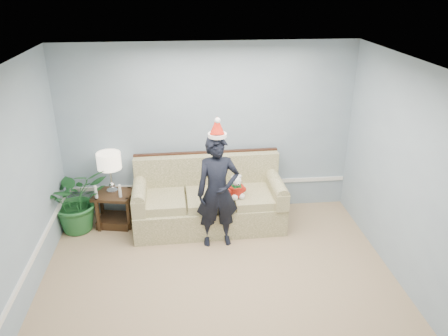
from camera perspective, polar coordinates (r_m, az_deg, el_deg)
name	(u,v)px	position (r m, az deg, el deg)	size (l,w,h in m)	color
room_shell	(224,211)	(4.47, 0.00, -5.62)	(4.54, 5.04, 2.74)	tan
wainscot_trim	(127,231)	(5.97, -12.57, -8.01)	(4.49, 4.99, 0.06)	white
sofa	(209,201)	(6.71, -2.03, -4.37)	(2.26, 1.02, 1.05)	#58602D
side_table	(115,212)	(6.95, -14.03, -5.64)	(0.63, 0.56, 0.54)	#332112
table_lamp	(109,162)	(6.66, -14.77, 0.71)	(0.35, 0.35, 0.63)	silver
candle_pair	(108,192)	(6.66, -14.92, -3.03)	(0.40, 0.05, 0.20)	silver
houseplant	(76,199)	(6.85, -18.71, -3.88)	(0.90, 0.78, 1.00)	#215F2C
man	(218,192)	(6.01, -0.83, -3.15)	(0.59, 0.39, 1.63)	black
santa_hat	(217,127)	(5.67, -0.90, 5.31)	(0.26, 0.29, 0.29)	white
teddy_bear	(236,189)	(6.40, 1.62, -2.78)	(0.26, 0.27, 0.36)	white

